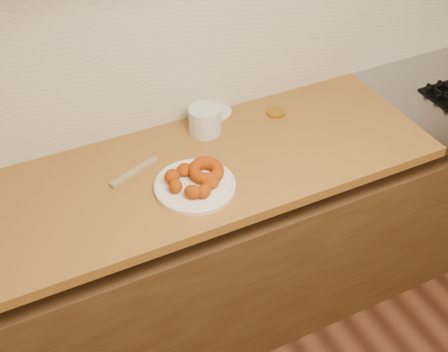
% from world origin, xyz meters
% --- Properties ---
extents(base_cabinet, '(3.60, 0.60, 0.77)m').
position_xyz_m(base_cabinet, '(0.00, 1.69, 0.39)').
color(base_cabinet, brown).
rests_on(base_cabinet, floor).
extents(butcher_block, '(2.30, 0.62, 0.04)m').
position_xyz_m(butcher_block, '(-0.65, 1.69, 0.88)').
color(butcher_block, '#916124').
rests_on(butcher_block, base_cabinet).
extents(backsplash, '(3.60, 0.02, 0.60)m').
position_xyz_m(backsplash, '(0.00, 1.99, 1.20)').
color(backsplash, '#BAB4A7').
rests_on(backsplash, wall_back).
extents(donut_plate, '(0.28, 0.28, 0.02)m').
position_xyz_m(donut_plate, '(-0.43, 1.58, 0.91)').
color(donut_plate, silver).
rests_on(donut_plate, butcher_block).
extents(ring_donut, '(0.18, 0.18, 0.06)m').
position_xyz_m(ring_donut, '(-0.37, 1.61, 0.94)').
color(ring_donut, '#9D3502').
rests_on(ring_donut, donut_plate).
extents(fried_dough_chunks, '(0.18, 0.21, 0.05)m').
position_xyz_m(fried_dough_chunks, '(-0.45, 1.58, 0.94)').
color(fried_dough_chunks, '#9D3502').
rests_on(fried_dough_chunks, donut_plate).
extents(plastic_tub, '(0.16, 0.16, 0.10)m').
position_xyz_m(plastic_tub, '(-0.26, 1.86, 0.95)').
color(plastic_tub, silver).
rests_on(plastic_tub, butcher_block).
extents(tub_lid, '(0.14, 0.14, 0.01)m').
position_xyz_m(tub_lid, '(-0.17, 1.97, 0.90)').
color(tub_lid, silver).
rests_on(tub_lid, butcher_block).
extents(brass_jar_lid, '(0.09, 0.09, 0.01)m').
position_xyz_m(brass_jar_lid, '(0.04, 1.85, 0.91)').
color(brass_jar_lid, '#B68425').
rests_on(brass_jar_lid, butcher_block).
extents(wooden_utensil, '(0.20, 0.10, 0.02)m').
position_xyz_m(wooden_utensil, '(-0.59, 1.74, 0.91)').
color(wooden_utensil, '#927B4C').
rests_on(wooden_utensil, butcher_block).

